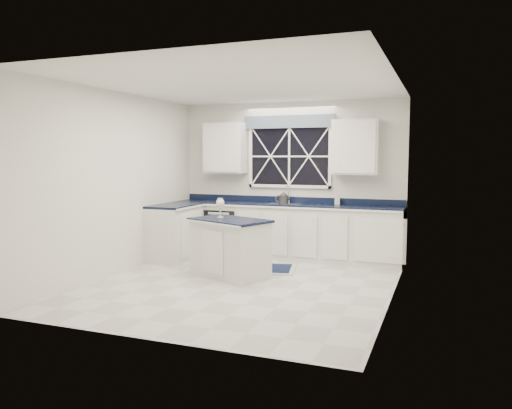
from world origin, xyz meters
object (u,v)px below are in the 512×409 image
at_px(dishwasher, 226,231).
at_px(soap_bottle, 337,199).
at_px(faucet, 288,194).
at_px(kettle, 284,198).
at_px(wine_glass, 220,204).
at_px(island, 230,248).

bearing_deg(dishwasher, soap_bottle, 5.37).
height_order(faucet, kettle, faucet).
bearing_deg(kettle, wine_glass, -126.96).
relative_size(faucet, island, 0.23).
height_order(dishwasher, island, island).
xyz_separation_m(island, wine_glass, (-0.21, 0.13, 0.62)).
bearing_deg(wine_glass, kettle, 72.07).
bearing_deg(soap_bottle, kettle, -172.40).
distance_m(faucet, wine_glass, 1.75).
bearing_deg(kettle, faucet, 53.49).
relative_size(wine_glass, soap_bottle, 1.53).
height_order(island, soap_bottle, soap_bottle).
height_order(dishwasher, kettle, kettle).
bearing_deg(wine_glass, island, -31.97).
bearing_deg(faucet, wine_glass, -107.90).
bearing_deg(wine_glass, dishwasher, 110.99).
relative_size(island, wine_glass, 4.56).
relative_size(dishwasher, wine_glass, 2.86).
xyz_separation_m(wine_glass, soap_bottle, (1.41, 1.65, -0.01)).
height_order(kettle, wine_glass, kettle).
distance_m(dishwasher, soap_bottle, 2.08).
bearing_deg(kettle, dishwasher, 164.40).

